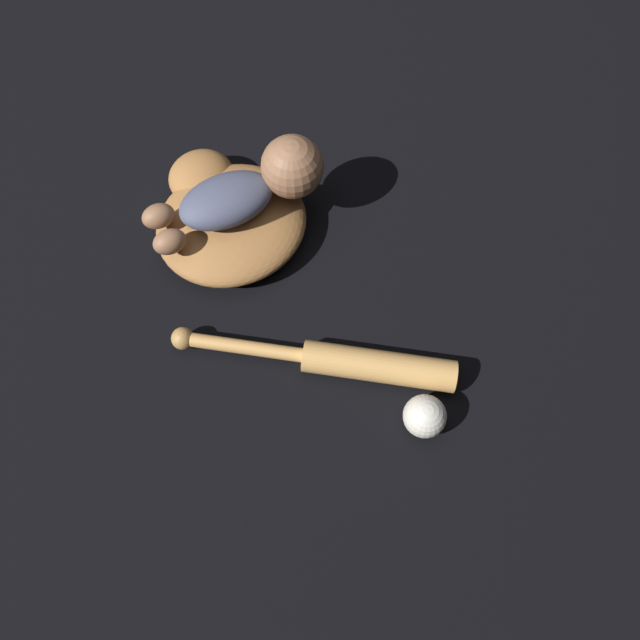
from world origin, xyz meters
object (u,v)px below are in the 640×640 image
baseball_glove (226,215)px  baseball_bat (348,362)px  baseball (425,416)px  baby_figure (254,186)px

baseball_glove → baseball_bat: size_ratio=0.84×
baseball_glove → baseball: baseball_glove is taller
baby_figure → baseball_glove: bearing=134.3°
baseball_glove → baseball: (-0.08, -0.54, -0.00)m
baseball_bat → baseball: size_ratio=6.14×
baseball_bat → baseball_glove: bearing=76.8°
baby_figure → baseball_bat: 0.37m
baby_figure → baseball: 0.52m
baby_figure → baseball: baby_figure is taller
baseball_glove → baseball: 0.55m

